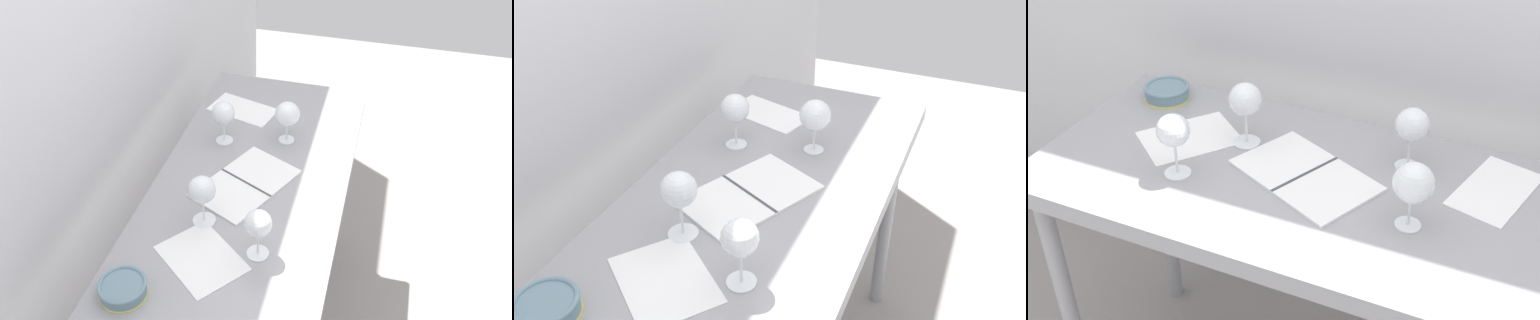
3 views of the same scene
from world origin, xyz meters
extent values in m
cube|color=silver|center=(0.00, 0.49, 1.30)|extent=(3.80, 0.04, 2.60)
cube|color=#949499|center=(0.00, 0.00, 0.88)|extent=(1.40, 0.64, 0.04)
cube|color=#949499|center=(0.00, -0.33, 0.88)|extent=(1.40, 0.01, 0.05)
cylinder|color=#949499|center=(0.64, -0.26, 0.43)|extent=(0.05, 0.05, 0.86)
cylinder|color=#949499|center=(0.64, 0.26, 0.43)|extent=(0.05, 0.05, 0.86)
cylinder|color=white|center=(-0.22, 0.09, 0.90)|extent=(0.07, 0.07, 0.00)
cylinder|color=white|center=(-0.22, 0.09, 0.95)|extent=(0.01, 0.01, 0.09)
sphere|color=white|center=(-0.22, 0.09, 1.03)|extent=(0.09, 0.09, 0.09)
cylinder|color=maroon|center=(-0.22, 0.09, 1.02)|extent=(0.06, 0.06, 0.02)
cylinder|color=white|center=(-0.31, -0.11, 0.90)|extent=(0.07, 0.07, 0.00)
cylinder|color=white|center=(-0.31, -0.11, 0.95)|extent=(0.01, 0.01, 0.09)
sphere|color=white|center=(-0.31, -0.11, 1.03)|extent=(0.08, 0.08, 0.08)
cylinder|color=maroon|center=(-0.31, -0.11, 1.01)|extent=(0.06, 0.06, 0.02)
cylinder|color=white|center=(0.21, 0.15, 0.90)|extent=(0.06, 0.06, 0.00)
cylinder|color=white|center=(0.21, 0.15, 0.95)|extent=(0.01, 0.01, 0.09)
sphere|color=white|center=(0.21, 0.15, 1.03)|extent=(0.09, 0.09, 0.09)
cylinder|color=maroon|center=(0.21, 0.15, 1.01)|extent=(0.06, 0.06, 0.02)
cylinder|color=white|center=(0.27, -0.07, 0.90)|extent=(0.06, 0.06, 0.00)
cylinder|color=white|center=(0.27, -0.07, 0.94)|extent=(0.01, 0.01, 0.08)
sphere|color=white|center=(0.27, -0.07, 1.02)|extent=(0.09, 0.09, 0.09)
cylinder|color=maroon|center=(0.27, -0.07, 1.00)|extent=(0.06, 0.06, 0.02)
cube|color=white|center=(-0.09, 0.04, 0.90)|extent=(0.25, 0.27, 0.01)
cube|color=white|center=(0.07, -0.03, 0.90)|extent=(0.25, 0.27, 0.01)
cube|color=#3F3F47|center=(-0.01, 0.01, 0.90)|extent=(0.10, 0.20, 0.01)
cube|color=white|center=(0.43, 0.14, 0.90)|extent=(0.21, 0.29, 0.00)
cube|color=white|center=(-0.37, 0.05, 0.90)|extent=(0.30, 0.31, 0.00)
cylinder|color=#DBCC66|center=(-0.54, 0.21, 0.90)|extent=(0.14, 0.14, 0.01)
cylinder|color=slate|center=(-0.54, 0.21, 0.92)|extent=(0.13, 0.13, 0.03)
torus|color=slate|center=(-0.54, 0.21, 0.94)|extent=(0.14, 0.14, 0.01)
camera|label=1|loc=(-1.41, -0.40, 2.17)|focal=39.47mm
camera|label=2|loc=(-1.12, -0.52, 1.80)|focal=40.16mm
camera|label=3|loc=(0.48, -1.22, 1.84)|focal=45.72mm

